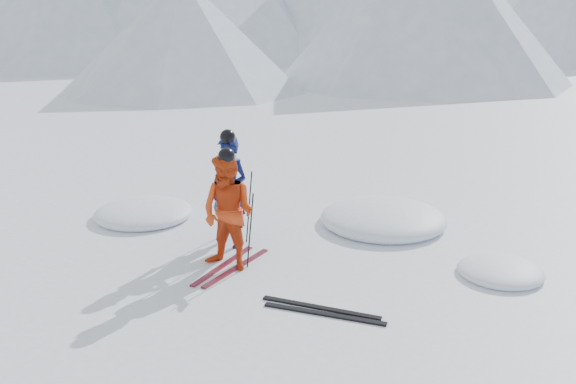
% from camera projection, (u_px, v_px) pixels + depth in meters
% --- Properties ---
extents(ground, '(160.00, 160.00, 0.00)m').
position_uv_depth(ground, '(374.00, 282.00, 9.17)').
color(ground, white).
rests_on(ground, ground).
extents(skier_blue, '(0.77, 0.58, 1.93)m').
position_uv_depth(skier_blue, '(229.00, 192.00, 10.34)').
color(skier_blue, '#0C154D').
rests_on(skier_blue, ground).
extents(skier_red, '(0.97, 0.80, 1.84)m').
position_uv_depth(skier_red, '(228.00, 213.00, 9.42)').
color(skier_red, red).
rests_on(skier_red, ground).
extents(pole_blue_left, '(0.13, 0.09, 1.28)m').
position_uv_depth(pole_blue_left, '(218.00, 205.00, 10.67)').
color(pole_blue_left, black).
rests_on(pole_blue_left, ground).
extents(pole_blue_right, '(0.13, 0.08, 1.28)m').
position_uv_depth(pole_blue_right, '(249.00, 207.00, 10.57)').
color(pole_blue_right, black).
rests_on(pole_blue_right, ground).
extents(pole_red_left, '(0.12, 0.10, 1.22)m').
position_uv_depth(pole_red_left, '(219.00, 224.00, 9.84)').
color(pole_red_left, black).
rests_on(pole_red_left, ground).
extents(pole_red_right, '(0.12, 0.09, 1.22)m').
position_uv_depth(pole_red_right, '(250.00, 231.00, 9.54)').
color(pole_red_right, black).
rests_on(pole_red_right, ground).
extents(ski_worn_left, '(0.24, 1.70, 0.03)m').
position_uv_depth(ski_worn_left, '(223.00, 265.00, 9.73)').
color(ski_worn_left, black).
rests_on(ski_worn_left, ground).
extents(ski_worn_right, '(0.35, 1.69, 0.03)m').
position_uv_depth(ski_worn_right, '(237.00, 268.00, 9.64)').
color(ski_worn_right, black).
rests_on(ski_worn_right, ground).
extents(ski_loose_a, '(1.70, 0.10, 0.03)m').
position_uv_depth(ski_loose_a, '(321.00, 308.00, 8.36)').
color(ski_loose_a, black).
rests_on(ski_loose_a, ground).
extents(ski_loose_b, '(1.70, 0.16, 0.03)m').
position_uv_depth(ski_loose_b, '(324.00, 314.00, 8.19)').
color(ski_loose_b, black).
rests_on(ski_loose_b, ground).
extents(snow_lumps, '(10.40, 4.91, 0.53)m').
position_uv_depth(snow_lumps, '(341.00, 234.00, 11.10)').
color(snow_lumps, white).
rests_on(snow_lumps, ground).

